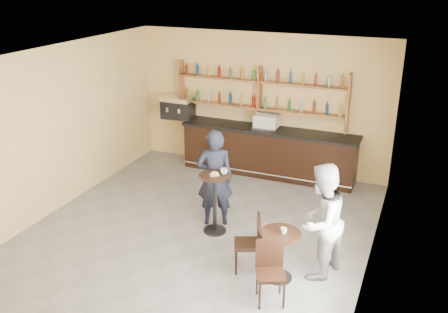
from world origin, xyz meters
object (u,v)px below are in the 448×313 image
at_px(patron_second, 320,221).
at_px(bar_counter, 268,152).
at_px(pastry_case, 267,122).
at_px(cafe_table, 279,256).
at_px(chair_west, 247,243).
at_px(pedestal_table, 215,204).
at_px(espresso_machine, 178,107).
at_px(man_main, 215,178).
at_px(chair_south, 271,274).

bearing_deg(patron_second, bar_counter, -132.16).
relative_size(pastry_case, cafe_table, 0.68).
distance_m(pastry_case, chair_west, 4.06).
distance_m(pedestal_table, chair_west, 1.33).
xyz_separation_m(espresso_machine, pastry_case, (2.26, 0.00, -0.10)).
xyz_separation_m(man_main, patron_second, (2.16, -0.91, 0.00)).
bearing_deg(cafe_table, pedestal_table, 147.47).
relative_size(bar_counter, pedestal_table, 3.62).
bearing_deg(chair_west, man_main, -160.06).
bearing_deg(cafe_table, espresso_machine, 133.93).
distance_m(bar_counter, cafe_table, 4.17).
distance_m(bar_counter, chair_south, 4.75).
relative_size(pastry_case, pedestal_table, 0.49).
xyz_separation_m(bar_counter, pedestal_table, (-0.06, -2.95, 0.01)).
height_order(pedestal_table, cafe_table, pedestal_table).
height_order(pastry_case, chair_south, pastry_case).
bearing_deg(pastry_case, cafe_table, -59.28).
distance_m(espresso_machine, cafe_table, 5.51).
height_order(pastry_case, patron_second, patron_second).
xyz_separation_m(bar_counter, cafe_table, (1.45, -3.91, -0.15)).
xyz_separation_m(espresso_machine, cafe_table, (3.77, -3.91, -0.96)).
bearing_deg(espresso_machine, bar_counter, -5.98).
height_order(pastry_case, man_main, man_main).
height_order(espresso_machine, man_main, man_main).
xyz_separation_m(espresso_machine, chair_south, (3.82, -4.51, -0.90)).
distance_m(pedestal_table, man_main, 0.49).
distance_m(bar_counter, chair_west, 3.96).
xyz_separation_m(espresso_machine, man_main, (2.13, -2.64, -0.44)).
bearing_deg(pedestal_table, cafe_table, -32.53).
height_order(chair_south, patron_second, patron_second).
height_order(pedestal_table, chair_south, pedestal_table).
bearing_deg(chair_west, cafe_table, 63.00).
bearing_deg(bar_counter, cafe_table, -69.66).
distance_m(bar_counter, espresso_machine, 2.46).
xyz_separation_m(pastry_case, chair_west, (0.96, -3.86, -0.80)).
height_order(pedestal_table, man_main, man_main).
bearing_deg(man_main, cafe_table, 119.14).
distance_m(espresso_machine, man_main, 3.42).
bearing_deg(patron_second, chair_south, -7.38).
relative_size(pastry_case, man_main, 0.30).
height_order(bar_counter, man_main, man_main).
distance_m(chair_south, patron_second, 1.16).
relative_size(espresso_machine, cafe_table, 0.92).
xyz_separation_m(chair_west, chair_south, (0.60, -0.65, -0.00)).
distance_m(bar_counter, pedestal_table, 2.95).
bearing_deg(bar_counter, chair_south, -71.61).
xyz_separation_m(man_main, chair_west, (1.09, -1.22, -0.46)).
xyz_separation_m(bar_counter, espresso_machine, (-2.32, 0.00, 0.81)).
height_order(pedestal_table, patron_second, patron_second).
height_order(man_main, cafe_table, man_main).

